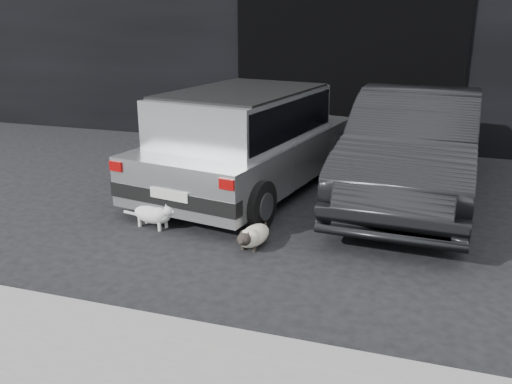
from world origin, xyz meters
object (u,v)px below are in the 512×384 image
(cat_white, at_px, (155,214))
(cat_siamese, at_px, (253,236))
(second_car, at_px, (414,146))
(silver_hatchback, at_px, (247,136))

(cat_white, bearing_deg, cat_siamese, 93.16)
(second_car, bearing_deg, cat_white, -141.12)
(silver_hatchback, height_order, second_car, second_car)
(cat_siamese, distance_m, cat_white, 1.26)
(cat_white, bearing_deg, second_car, 137.26)
(silver_hatchback, xyz_separation_m, second_car, (2.19, 0.30, -0.06))
(cat_siamese, bearing_deg, silver_hatchback, -64.10)
(cat_siamese, bearing_deg, cat_white, -2.60)
(second_car, distance_m, cat_white, 3.42)
(silver_hatchback, bearing_deg, second_car, 17.64)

